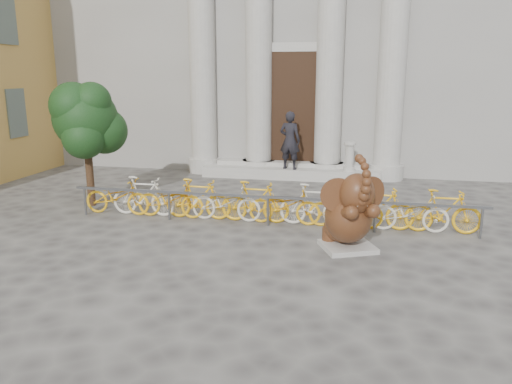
% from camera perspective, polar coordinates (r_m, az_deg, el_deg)
% --- Properties ---
extents(ground, '(80.00, 80.00, 0.00)m').
position_cam_1_polar(ground, '(8.43, -4.83, -11.17)').
color(ground, '#474442').
rests_on(ground, ground).
extents(classical_building, '(22.00, 10.70, 12.00)m').
position_cam_1_polar(classical_building, '(22.52, 6.22, 19.70)').
color(classical_building, gray).
rests_on(classical_building, ground).
extents(entrance_steps, '(6.00, 1.20, 0.36)m').
position_cam_1_polar(entrance_steps, '(17.21, 3.96, 2.28)').
color(entrance_steps, '#A8A59E').
rests_on(entrance_steps, ground).
extents(elephant_statue, '(1.36, 1.59, 2.01)m').
position_cam_1_polar(elephant_statue, '(10.18, 10.65, -2.61)').
color(elephant_statue, '#A8A59E').
rests_on(elephant_statue, ground).
extents(bike_rack, '(9.77, 0.53, 1.00)m').
position_cam_1_polar(bike_rack, '(11.87, 1.51, -1.21)').
color(bike_rack, slate).
rests_on(bike_rack, ground).
extents(tree, '(1.90, 1.73, 3.29)m').
position_cam_1_polar(tree, '(13.87, -18.82, 7.74)').
color(tree, '#332114').
rests_on(tree, ground).
extents(pedestrian, '(0.78, 0.59, 1.93)m').
position_cam_1_polar(pedestrian, '(16.68, 3.89, 5.91)').
color(pedestrian, black).
rests_on(pedestrian, entrance_steps).
extents(balustrade_post, '(0.39, 0.39, 0.96)m').
position_cam_1_polar(balustrade_post, '(16.66, 10.64, 3.89)').
color(balustrade_post, '#A8A59E').
rests_on(balustrade_post, entrance_steps).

